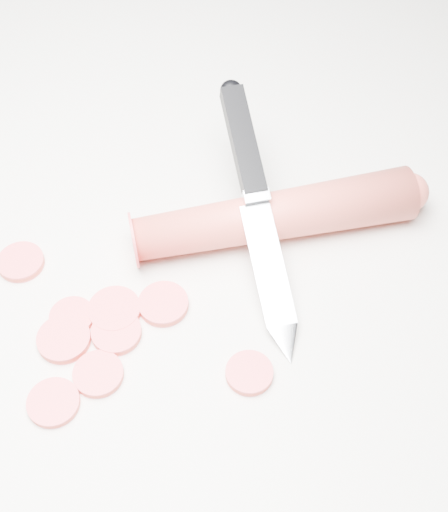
% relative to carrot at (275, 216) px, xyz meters
% --- Properties ---
extents(ground, '(2.40, 2.40, 0.00)m').
position_rel_carrot_xyz_m(ground, '(-0.08, -0.08, -0.02)').
color(ground, silver).
rests_on(ground, ground).
extents(carrot, '(0.20, 0.17, 0.04)m').
position_rel_carrot_xyz_m(carrot, '(0.00, 0.00, 0.00)').
color(carrot, '#D14236').
rests_on(carrot, ground).
extents(carrot_slice_0, '(0.03, 0.03, 0.01)m').
position_rel_carrot_xyz_m(carrot_slice_0, '(-0.10, -0.14, -0.02)').
color(carrot_slice_0, '#ED454D').
rests_on(carrot_slice_0, ground).
extents(carrot_slice_1, '(0.04, 0.04, 0.01)m').
position_rel_carrot_xyz_m(carrot_slice_1, '(-0.10, -0.16, -0.02)').
color(carrot_slice_1, '#ED454D').
rests_on(carrot_slice_1, ground).
extents(carrot_slice_2, '(0.04, 0.04, 0.01)m').
position_rel_carrot_xyz_m(carrot_slice_2, '(-0.06, -0.17, -0.02)').
color(carrot_slice_2, '#ED454D').
rests_on(carrot_slice_2, ground).
extents(carrot_slice_3, '(0.04, 0.04, 0.01)m').
position_rel_carrot_xyz_m(carrot_slice_3, '(-0.07, -0.14, -0.02)').
color(carrot_slice_3, '#ED454D').
rests_on(carrot_slice_3, ground).
extents(carrot_slice_4, '(0.04, 0.04, 0.01)m').
position_rel_carrot_xyz_m(carrot_slice_4, '(-0.08, -0.12, -0.02)').
color(carrot_slice_4, '#ED454D').
rests_on(carrot_slice_4, ground).
extents(carrot_slice_5, '(0.04, 0.04, 0.01)m').
position_rel_carrot_xyz_m(carrot_slice_5, '(-0.17, -0.11, -0.02)').
color(carrot_slice_5, '#ED454D').
rests_on(carrot_slice_5, ground).
extents(carrot_slice_6, '(0.04, 0.04, 0.01)m').
position_rel_carrot_xyz_m(carrot_slice_6, '(-0.08, -0.20, -0.02)').
color(carrot_slice_6, '#ED454D').
rests_on(carrot_slice_6, ground).
extents(carrot_slice_7, '(0.04, 0.04, 0.01)m').
position_rel_carrot_xyz_m(carrot_slice_7, '(-0.05, -0.10, -0.02)').
color(carrot_slice_7, '#ED454D').
rests_on(carrot_slice_7, ground).
extents(carrot_slice_8, '(0.03, 0.03, 0.01)m').
position_rel_carrot_xyz_m(carrot_slice_8, '(0.04, -0.12, -0.02)').
color(carrot_slice_8, '#ED454D').
rests_on(carrot_slice_8, ground).
extents(kitchen_knife, '(0.15, 0.19, 0.09)m').
position_rel_carrot_xyz_m(kitchen_knife, '(-0.01, -0.02, 0.02)').
color(kitchen_knife, silver).
rests_on(kitchen_knife, ground).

